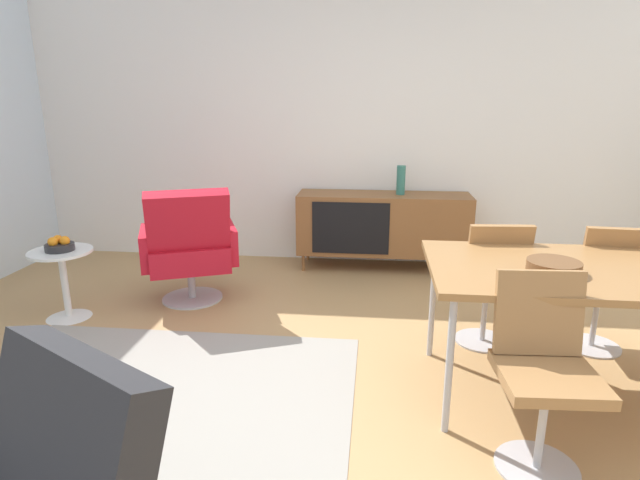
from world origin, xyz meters
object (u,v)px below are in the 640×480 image
object	(u,v)px
dining_table	(586,276)
dining_chair_back_left	(490,278)
vase_cobalt	(401,180)
dining_chair_front_left	(543,366)
sideboard	(383,223)
dining_chair_back_right	(604,282)
side_table_round	(64,276)
fruit_bowl	(59,245)
wooden_bowl_on_table	(554,267)
lounge_chair_red	(189,246)

from	to	relation	value
dining_table	dining_chair_back_left	xyz separation A→B (m)	(-0.35, 0.56, -0.23)
vase_cobalt	dining_table	xyz separation A→B (m)	(0.86, -2.12, -0.16)
dining_chair_front_left	dining_table	bearing A→B (deg)	57.72
vase_cobalt	dining_chair_front_left	distance (m)	2.75
sideboard	dining_chair_back_left	xyz separation A→B (m)	(0.67, -1.56, 0.03)
dining_chair_back_right	vase_cobalt	bearing A→B (deg)	127.72
dining_chair_back_left	side_table_round	world-z (taller)	dining_chair_back_left
dining_chair_back_right	fruit_bowl	world-z (taller)	dining_chair_back_right
wooden_bowl_on_table	dining_chair_back_right	xyz separation A→B (m)	(0.55, 0.65, -0.30)
fruit_bowl	vase_cobalt	bearing A→B (deg)	29.81
sideboard	dining_chair_back_left	distance (m)	1.69
lounge_chair_red	dining_chair_back_left	bearing A→B (deg)	-13.51
vase_cobalt	dining_chair_front_left	size ratio (longest dim) A/B	0.31
side_table_round	fruit_bowl	xyz separation A→B (m)	(-0.00, 0.00, 0.24)
dining_chair_front_left	side_table_round	world-z (taller)	dining_chair_front_left
vase_cobalt	dining_chair_back_left	bearing A→B (deg)	-71.72
dining_chair_back_left	dining_chair_back_right	xyz separation A→B (m)	(0.69, 0.00, 0.00)
dining_chair_front_left	dining_chair_back_left	bearing A→B (deg)	89.61
dining_chair_back_right	side_table_round	world-z (taller)	dining_chair_back_right
dining_table	dining_chair_back_left	distance (m)	0.70
sideboard	wooden_bowl_on_table	bearing A→B (deg)	-69.83
side_table_round	fruit_bowl	size ratio (longest dim) A/B	2.60
wooden_bowl_on_table	lounge_chair_red	size ratio (longest dim) A/B	0.27
sideboard	dining_table	xyz separation A→B (m)	(1.01, -2.12, 0.26)
dining_chair_back_right	dining_table	bearing A→B (deg)	-121.71
vase_cobalt	fruit_bowl	distance (m)	2.88
vase_cobalt	side_table_round	world-z (taller)	vase_cobalt
side_table_round	fruit_bowl	distance (m)	0.24
dining_chair_back_right	dining_chair_front_left	bearing A→B (deg)	-122.00
wooden_bowl_on_table	sideboard	bearing A→B (deg)	110.17
dining_chair_back_left	dining_chair_front_left	bearing A→B (deg)	-90.39
sideboard	side_table_round	xyz separation A→B (m)	(-2.33, -1.42, -0.12)
wooden_bowl_on_table	lounge_chair_red	distance (m)	2.62
lounge_chair_red	vase_cobalt	bearing A→B (deg)	31.92
vase_cobalt	fruit_bowl	size ratio (longest dim) A/B	1.33
vase_cobalt	side_table_round	xyz separation A→B (m)	(-2.48, -1.42, -0.53)
dining_table	sideboard	bearing A→B (deg)	115.56
dining_chair_front_left	fruit_bowl	xyz separation A→B (m)	(-2.99, 1.25, 0.09)
dining_chair_back_right	fruit_bowl	size ratio (longest dim) A/B	4.28
sideboard	wooden_bowl_on_table	xyz separation A→B (m)	(0.81, -2.21, 0.33)
wooden_bowl_on_table	dining_chair_back_left	size ratio (longest dim) A/B	0.30
dining_table	dining_chair_back_right	xyz separation A→B (m)	(0.35, 0.56, -0.23)
sideboard	dining_table	world-z (taller)	dining_table
dining_table	vase_cobalt	bearing A→B (deg)	112.11
lounge_chair_red	side_table_round	size ratio (longest dim) A/B	1.82
vase_cobalt	dining_table	bearing A→B (deg)	-67.89
sideboard	dining_table	distance (m)	2.36
lounge_chair_red	wooden_bowl_on_table	bearing A→B (deg)	-26.89
wooden_bowl_on_table	dining_chair_front_left	size ratio (longest dim) A/B	0.30
sideboard	lounge_chair_red	xyz separation A→B (m)	(-1.51, -1.03, 0.03)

